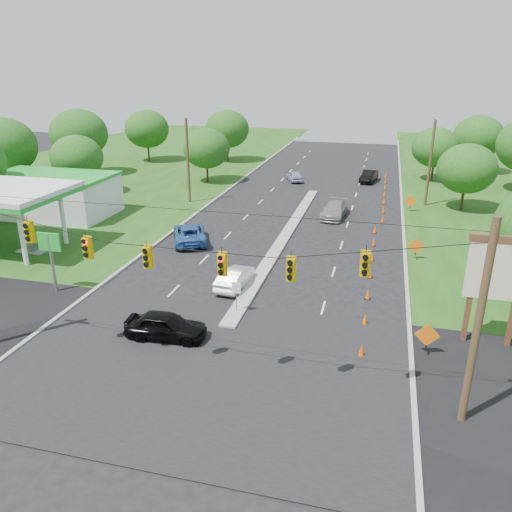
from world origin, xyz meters
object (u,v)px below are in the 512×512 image
(black_sedan, at_px, (166,326))
(white_sedan, at_px, (235,277))
(pylon_sign, at_px, (503,274))
(blue_pickup, at_px, (190,233))
(gas_station, at_px, (42,194))

(black_sedan, bearing_deg, white_sedan, -16.66)
(pylon_sign, xyz_separation_m, white_sedan, (-15.54, 3.50, -3.31))
(black_sedan, xyz_separation_m, white_sedan, (1.68, 7.48, -0.07))
(black_sedan, xyz_separation_m, blue_pickup, (-4.67, 15.34, 0.02))
(gas_station, distance_m, black_sedan, 27.53)
(blue_pickup, bearing_deg, black_sedan, 82.28)
(pylon_sign, relative_size, white_sedan, 1.46)
(black_sedan, relative_size, blue_pickup, 0.79)
(white_sedan, relative_size, blue_pickup, 0.74)
(white_sedan, height_order, blue_pickup, blue_pickup)
(blue_pickup, bearing_deg, pylon_sign, 127.94)
(white_sedan, bearing_deg, pylon_sign, 171.39)
(gas_station, height_order, blue_pickup, gas_station)
(pylon_sign, bearing_deg, gas_station, 159.69)
(gas_station, xyz_separation_m, white_sedan, (22.41, -10.55, -1.89))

